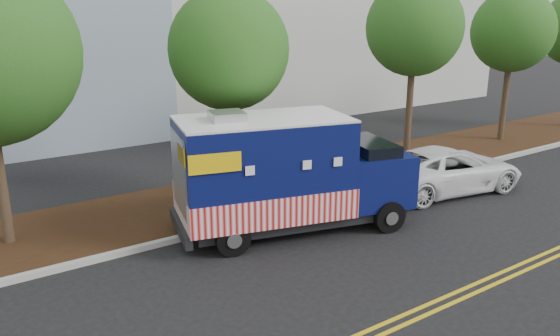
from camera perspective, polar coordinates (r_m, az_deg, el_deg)
ground at (r=14.79m, az=1.68°, el=-6.99°), size 120.00×120.00×0.00m
curb at (r=15.83m, az=-1.30°, el=-5.08°), size 120.00×0.18×0.15m
mulch_strip at (r=17.52m, az=-5.06°, el=-2.99°), size 120.00×4.00×0.15m
centerline_near at (r=11.88m, az=14.78°, el=-13.80°), size 120.00×0.10×0.01m
centerline_far at (r=11.74m, az=15.72°, el=-14.26°), size 120.00×0.10×0.01m
tree_b at (r=16.68m, az=-5.37°, el=12.17°), size 3.63×3.63×6.49m
tree_c at (r=21.89m, az=13.88°, el=14.04°), size 3.68×3.68×7.00m
tree_d at (r=26.13m, az=23.14°, el=13.01°), size 3.51×3.51×6.68m
sign_post at (r=15.17m, az=-4.39°, el=-1.58°), size 0.06×0.06×2.40m
food_truck at (r=14.57m, az=0.36°, el=-0.91°), size 6.80×3.86×3.39m
white_car at (r=18.89m, az=17.01°, el=-0.12°), size 5.59×3.26×1.46m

